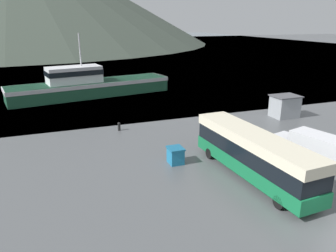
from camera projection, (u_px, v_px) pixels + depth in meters
name	position (u px, v px, depth m)	size (l,w,h in m)	color
ground_plane	(336.00, 237.00, 17.79)	(400.00, 400.00, 0.00)	#515456
water_surface	(77.00, 46.00, 145.78)	(240.00, 240.00, 0.00)	slate
tour_bus	(253.00, 153.00, 23.99)	(3.21, 12.25, 3.43)	#146B3D
delivery_van	(312.00, 146.00, 26.91)	(3.58, 6.53, 2.46)	silver
fishing_boat	(88.00, 85.00, 49.77)	(24.87, 9.28, 9.38)	#1E5138
storage_bin	(176.00, 155.00, 26.70)	(1.22, 1.38, 1.36)	teal
dock_kiosk	(285.00, 106.00, 39.22)	(3.20, 2.56, 2.64)	#93999E
small_boat	(147.00, 82.00, 58.60)	(7.70, 4.55, 0.91)	black
mooring_bollard	(119.00, 126.00, 34.65)	(0.33, 0.33, 0.90)	black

